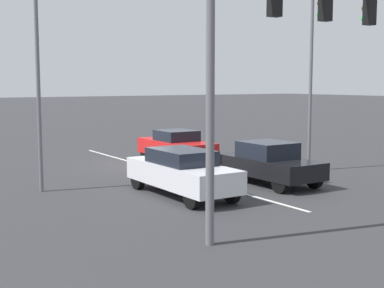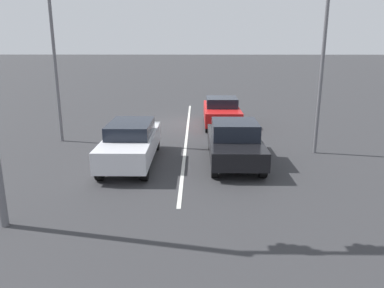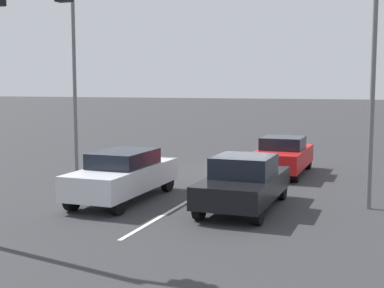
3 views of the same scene
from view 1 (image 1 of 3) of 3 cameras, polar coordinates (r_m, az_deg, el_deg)
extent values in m
plane|color=#333335|center=(24.72, -5.72, -2.15)|extent=(240.00, 240.00, 0.00)
cube|color=silver|center=(22.57, -2.88, -2.95)|extent=(0.12, 16.93, 0.01)
cube|color=silver|center=(17.66, -1.10, -3.27)|extent=(1.72, 4.75, 0.73)
cube|color=black|center=(17.60, -1.17, -1.33)|extent=(1.51, 2.28, 0.48)
cube|color=red|center=(19.92, -3.13, -1.63)|extent=(0.24, 0.06, 0.12)
cube|color=red|center=(19.37, -6.23, -1.89)|extent=(0.24, 0.06, 0.12)
cylinder|color=black|center=(16.68, 4.25, -5.13)|extent=(0.22, 0.70, 0.70)
cylinder|color=black|center=(15.87, 0.01, -5.72)|extent=(0.22, 0.70, 0.70)
cylinder|color=black|center=(19.59, -1.99, -3.37)|extent=(0.22, 0.70, 0.70)
cylinder|color=black|center=(18.90, -5.80, -3.77)|extent=(0.22, 0.70, 0.70)
cube|color=black|center=(20.03, 7.99, -2.31)|extent=(1.86, 4.46, 0.62)
cube|color=black|center=(19.93, 8.05, -0.61)|extent=(1.63, 1.84, 0.58)
cube|color=red|center=(22.09, 5.59, -1.05)|extent=(0.24, 0.06, 0.12)
cube|color=red|center=(21.32, 2.84, -1.30)|extent=(0.24, 0.06, 0.12)
cylinder|color=black|center=(19.44, 12.91, -3.62)|extent=(0.22, 0.70, 0.70)
cylinder|color=black|center=(18.35, 9.39, -4.14)|extent=(0.22, 0.70, 0.70)
cylinder|color=black|center=(21.82, 6.79, -2.40)|extent=(0.22, 0.70, 0.70)
cylinder|color=black|center=(20.85, 3.39, -2.78)|extent=(0.22, 0.70, 0.70)
cube|color=red|center=(25.18, -1.69, -0.43)|extent=(1.83, 4.45, 0.71)
cube|color=black|center=(25.09, -1.67, 0.92)|extent=(1.61, 1.73, 0.49)
cube|color=red|center=(27.35, -2.89, 0.50)|extent=(0.24, 0.06, 0.12)
cube|color=red|center=(26.74, -5.27, 0.34)|extent=(0.24, 0.06, 0.12)
cylinder|color=black|center=(24.26, 1.91, -1.54)|extent=(0.22, 0.63, 0.63)
cylinder|color=black|center=(23.41, -1.26, -1.83)|extent=(0.22, 0.63, 0.63)
cylinder|color=black|center=(27.03, -2.07, -0.71)|extent=(0.22, 0.63, 0.63)
cylinder|color=black|center=(26.28, -5.02, -0.94)|extent=(0.22, 0.63, 0.63)
cylinder|color=slate|center=(12.01, 1.96, 4.81)|extent=(0.20, 0.20, 6.71)
cube|color=black|center=(15.72, 18.44, 13.67)|extent=(0.32, 0.22, 0.95)
sphere|color=#4C420C|center=(15.82, 17.97, 13.64)|extent=(0.20, 0.20, 0.20)
sphere|color=#19D83F|center=(15.79, 17.94, 12.61)|extent=(0.20, 0.20, 0.20)
cube|color=black|center=(14.46, 14.05, 14.46)|extent=(0.32, 0.22, 0.95)
sphere|color=#4C420C|center=(14.57, 13.58, 14.41)|extent=(0.20, 0.20, 0.20)
sphere|color=#19D83F|center=(14.53, 13.55, 13.30)|extent=(0.20, 0.20, 0.20)
sphere|color=#19D83F|center=(13.38, 8.33, 14.01)|extent=(0.20, 0.20, 0.20)
cylinder|color=slate|center=(18.82, -16.14, 7.93)|extent=(0.14, 0.14, 8.52)
cylinder|color=slate|center=(23.03, 12.56, 7.29)|extent=(0.14, 0.14, 8.17)
camera|label=2|loc=(11.63, 49.84, 7.34)|focal=35.00mm
camera|label=3|loc=(16.73, 56.85, 3.07)|focal=50.00mm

